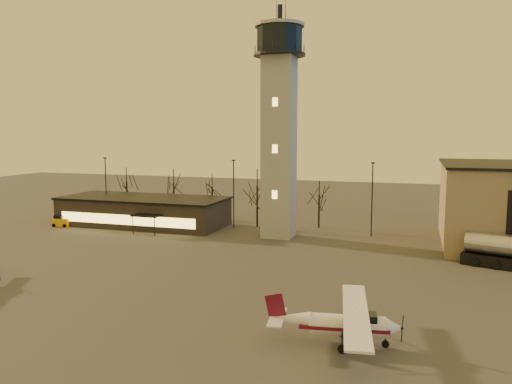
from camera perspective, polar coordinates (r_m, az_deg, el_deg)
ground at (r=41.23m, az=-8.93°, el=-13.27°), size 220.00×220.00×0.00m
control_tower at (r=66.87m, az=2.66°, el=8.72°), size 6.80×6.80×32.60m
terminal at (r=78.32m, az=-12.71°, el=-2.12°), size 25.40×12.20×4.30m
light_poles at (r=68.23m, az=3.24°, el=-0.51°), size 58.50×12.25×10.14m
tree_row at (r=80.45m, az=-5.08°, el=0.97°), size 37.20×9.20×8.80m
cessna_front at (r=34.92m, az=10.60°, el=-15.10°), size 9.62×12.11×3.33m
fuel_truck at (r=58.62m, az=27.19°, el=-6.46°), size 9.98×5.54×3.56m
service_cart at (r=80.93m, az=-21.34°, el=-3.22°), size 2.82×1.97×1.69m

